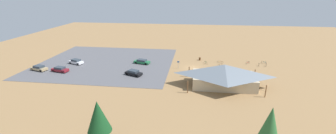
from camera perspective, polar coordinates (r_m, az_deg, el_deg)
ground at (r=61.50m, az=6.41°, el=-0.18°), size 160.00×160.00×0.00m
parking_lot_asphalt at (r=68.31m, az=-15.58°, el=1.26°), size 38.80×33.55×0.05m
bike_pavilion at (r=50.23m, az=14.36°, el=-1.84°), size 16.04×9.50×5.11m
trash_bin at (r=68.17m, az=8.27°, el=2.13°), size 0.60×0.60×0.90m
lot_sign at (r=60.21m, az=2.69°, el=0.92°), size 0.56×0.08×2.20m
pine_west at (r=30.68m, az=25.09°, el=-13.19°), size 2.54×2.54×7.29m
pine_east at (r=31.28m, az=-17.70°, el=-12.19°), size 3.27×3.27×6.96m
bicycle_green_lone_west at (r=65.25m, az=9.78°, el=1.15°), size 0.84×1.47×0.77m
bicycle_teal_edge_north at (r=70.23m, az=23.73°, el=1.08°), size 1.16×1.36×0.85m
bicycle_white_yard_front at (r=67.51m, az=22.58°, el=0.53°), size 0.56×1.59×0.76m
bicycle_blue_near_sign at (r=60.21m, az=12.67°, el=-0.58°), size 1.81×0.48×0.87m
bicycle_red_mid_cluster at (r=68.34m, az=20.05°, el=1.08°), size 1.34×1.18×0.80m
bicycle_purple_yard_center at (r=68.04m, az=24.21°, el=0.47°), size 0.66×1.65×0.88m
bicycle_orange_edge_south at (r=66.58m, az=13.43°, el=1.29°), size 1.62×0.86×0.87m
bicycle_black_trailside at (r=63.02m, az=13.36°, el=0.27°), size 1.73×0.48×0.83m
car_black_front_row at (r=56.17m, az=-8.95°, el=-1.47°), size 4.77×3.37×1.33m
car_white_aisle_side at (r=69.44m, az=-22.83°, el=1.32°), size 4.75×3.19×1.35m
car_tan_end_stall at (r=68.26m, az=-30.55°, el=-0.21°), size 4.82×2.97×1.36m
car_green_mid_lot at (r=64.63m, az=-6.81°, el=1.44°), size 4.93×2.85×1.26m
car_maroon_near_entry at (r=64.49m, az=-26.30°, el=-0.54°), size 4.75×2.64×1.33m
visitor_at_bikes at (r=56.29m, az=6.88°, el=-1.07°), size 0.40×0.39×1.79m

